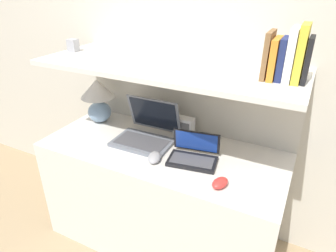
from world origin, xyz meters
name	(u,v)px	position (x,y,z in m)	size (l,w,h in m)	color
wall_back	(189,54)	(0.00, 0.68, 1.20)	(6.00, 0.05, 2.40)	beige
desk	(162,196)	(0.00, 0.31, 0.36)	(1.44, 0.61, 0.71)	silver
back_riser	(184,143)	(0.00, 0.63, 0.59)	(1.44, 0.04, 1.18)	beige
shelf	(167,67)	(0.00, 0.38, 1.19)	(1.44, 0.55, 0.03)	silver
table_lamp	(98,97)	(-0.56, 0.45, 0.89)	(0.23, 0.23, 0.30)	#7593B2
laptop_large	(146,133)	(-0.13, 0.36, 0.77)	(0.36, 0.32, 0.25)	slate
laptop_small	(194,155)	(0.21, 0.28, 0.75)	(0.29, 0.23, 0.15)	black
computer_mouse	(154,157)	(0.02, 0.18, 0.73)	(0.10, 0.13, 0.04)	#99999E
second_mouse	(220,183)	(0.42, 0.13, 0.73)	(0.09, 0.11, 0.04)	red
router_box	(184,127)	(0.05, 0.52, 0.78)	(0.12, 0.07, 0.12)	white
book_black	(308,60)	(0.68, 0.38, 1.31)	(0.02, 0.12, 0.20)	black
book_yellow	(301,54)	(0.65, 0.38, 1.33)	(0.03, 0.15, 0.25)	gold
book_white	(292,55)	(0.61, 0.38, 1.32)	(0.03, 0.18, 0.23)	silver
book_navy	(283,59)	(0.58, 0.38, 1.30)	(0.03, 0.13, 0.19)	navy
book_orange	(275,59)	(0.55, 0.38, 1.30)	(0.03, 0.16, 0.18)	orange
book_brown	(268,55)	(0.51, 0.38, 1.31)	(0.03, 0.15, 0.21)	brown
shelf_gadget	(73,45)	(-0.65, 0.38, 1.24)	(0.06, 0.05, 0.07)	#99999E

